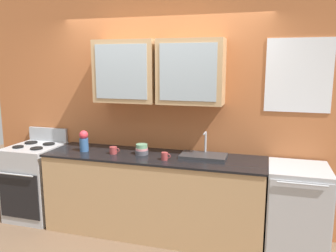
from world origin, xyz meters
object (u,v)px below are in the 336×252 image
(sink_faucet, at_px, (203,155))
(bowl_stack, at_px, (142,150))
(stove_range, at_px, (36,181))
(cup_near_bowls, at_px, (113,150))
(dishwasher, at_px, (296,211))
(vase, at_px, (84,141))
(cup_near_sink, at_px, (165,156))

(sink_faucet, bearing_deg, bowl_stack, -173.21)
(stove_range, distance_m, cup_near_bowls, 1.24)
(dishwasher, bearing_deg, stove_range, 179.92)
(stove_range, xyz_separation_m, vase, (0.74, -0.05, 0.58))
(vase, bearing_deg, cup_near_sink, -5.04)
(stove_range, height_order, vase, vase)
(cup_near_sink, distance_m, dishwasher, 1.48)
(sink_faucet, bearing_deg, stove_range, -177.35)
(cup_near_bowls, bearing_deg, bowl_stack, 12.41)
(sink_faucet, xyz_separation_m, vase, (-1.41, -0.14, 0.10))
(cup_near_bowls, bearing_deg, vase, 178.54)
(cup_near_sink, bearing_deg, sink_faucet, 31.79)
(stove_range, relative_size, dishwasher, 1.19)
(cup_near_sink, bearing_deg, vase, 174.96)
(bowl_stack, xyz_separation_m, vase, (-0.71, -0.06, 0.07))
(sink_faucet, relative_size, vase, 2.04)
(dishwasher, bearing_deg, vase, -179.03)
(bowl_stack, bearing_deg, dishwasher, -0.68)
(stove_range, bearing_deg, vase, -3.46)
(bowl_stack, xyz_separation_m, cup_near_sink, (0.32, -0.15, -0.01))
(cup_near_bowls, relative_size, dishwasher, 0.13)
(vase, bearing_deg, sink_faucet, 5.86)
(bowl_stack, height_order, cup_near_sink, bowl_stack)
(stove_range, distance_m, vase, 0.95)
(vase, relative_size, cup_near_sink, 2.39)
(cup_near_bowls, bearing_deg, stove_range, 177.22)
(stove_range, xyz_separation_m, cup_near_sink, (1.77, -0.14, 0.50))
(stove_range, distance_m, cup_near_sink, 1.85)
(vase, relative_size, dishwasher, 0.27)
(sink_faucet, relative_size, cup_near_bowls, 4.22)
(stove_range, xyz_separation_m, bowl_stack, (1.45, 0.02, 0.51))
(vase, distance_m, dishwasher, 2.48)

